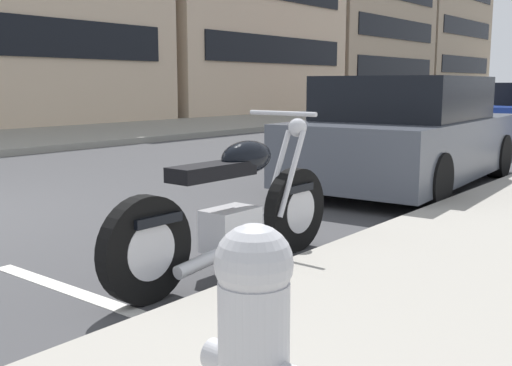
% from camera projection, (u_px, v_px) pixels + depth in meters
% --- Properties ---
extents(sidewalk_far_curb, '(120.00, 5.00, 0.14)m').
position_uv_depth(sidewalk_far_curb, '(213.00, 124.00, 19.26)').
color(sidewalk_far_curb, gray).
rests_on(sidewalk_far_curb, ground).
extents(parking_stall_stripe, '(0.12, 2.20, 0.01)m').
position_uv_depth(parking_stall_stripe, '(94.00, 299.00, 3.84)').
color(parking_stall_stripe, silver).
rests_on(parking_stall_stripe, ground).
extents(parked_motorcycle, '(2.23, 0.62, 1.13)m').
position_uv_depth(parked_motorcycle, '(233.00, 212.00, 4.33)').
color(parked_motorcycle, black).
rests_on(parked_motorcycle, ground).
extents(parked_car_far_down_curb, '(4.32, 2.09, 1.43)m').
position_uv_depth(parked_car_far_down_curb, '(408.00, 135.00, 8.04)').
color(parked_car_far_down_curb, '#4C515B').
rests_on(parked_car_far_down_curb, ground).
extents(car_opposite_curb, '(4.32, 2.01, 1.48)m').
position_uv_depth(car_opposite_curb, '(394.00, 102.00, 22.20)').
color(car_opposite_curb, '#AD1919').
rests_on(car_opposite_curb, ground).
extents(fire_hydrant, '(0.24, 0.36, 0.79)m').
position_uv_depth(fire_hydrant, '(254.00, 343.00, 1.86)').
color(fire_hydrant, '#B7B7BC').
rests_on(fire_hydrant, sidewalk_near_curb).
extents(townhouse_far_uphill, '(10.48, 9.22, 10.10)m').
position_uv_depth(townhouse_far_uphill, '(327.00, 20.00, 36.23)').
color(townhouse_far_uphill, tan).
rests_on(townhouse_far_uphill, ground).
extents(townhouse_near_left, '(10.04, 9.54, 11.94)m').
position_uv_depth(townhouse_near_left, '(403.00, 19.00, 44.34)').
color(townhouse_near_left, tan).
rests_on(townhouse_near_left, ground).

